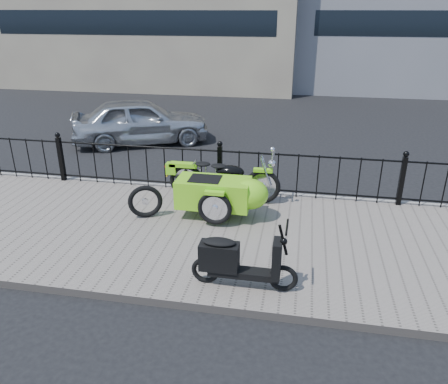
% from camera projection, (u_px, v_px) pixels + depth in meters
% --- Properties ---
extents(ground, '(120.00, 120.00, 0.00)m').
position_uv_depth(ground, '(206.00, 225.00, 7.89)').
color(ground, black).
rests_on(ground, ground).
extents(sidewalk, '(30.00, 3.80, 0.12)m').
position_uv_depth(sidewalk, '(200.00, 235.00, 7.42)').
color(sidewalk, slate).
rests_on(sidewalk, ground).
extents(curb, '(30.00, 0.10, 0.12)m').
position_uv_depth(curb, '(221.00, 191.00, 9.17)').
color(curb, gray).
rests_on(curb, ground).
extents(iron_fence, '(14.11, 0.11, 1.08)m').
position_uv_depth(iron_fence, '(220.00, 170.00, 8.84)').
color(iron_fence, black).
rests_on(iron_fence, sidewalk).
extents(motorcycle_sidecar, '(2.28, 1.48, 0.98)m').
position_uv_depth(motorcycle_sidecar, '(225.00, 190.00, 7.86)').
color(motorcycle_sidecar, black).
rests_on(motorcycle_sidecar, sidewalk).
extents(scooter, '(1.45, 0.42, 0.98)m').
position_uv_depth(scooter, '(236.00, 261.00, 5.83)').
color(scooter, black).
rests_on(scooter, sidewalk).
extents(spare_tire, '(0.60, 0.32, 0.62)m').
position_uv_depth(spare_tire, '(145.00, 202.00, 7.79)').
color(spare_tire, black).
rests_on(spare_tire, sidewalk).
extents(sedan_car, '(4.09, 2.95, 1.29)m').
position_uv_depth(sedan_car, '(141.00, 121.00, 12.37)').
color(sedan_car, '#B1B4B9').
rests_on(sedan_car, ground).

